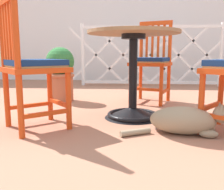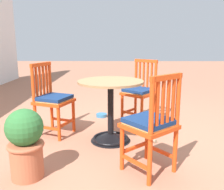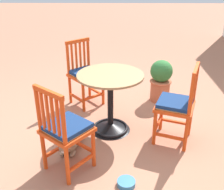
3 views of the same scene
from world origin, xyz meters
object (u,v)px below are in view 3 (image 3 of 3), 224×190
Objects in this scene: cafe_table at (110,109)px; pet_water_bowl at (126,183)px; orange_chair_facing_out at (65,130)px; tabby_cat at (71,140)px; terracotta_planter at (161,80)px; orange_chair_near_fence at (85,74)px; orange_chair_at_corner at (177,105)px.

cafe_table is 0.99m from pet_water_bowl.
cafe_table is 4.47× the size of pet_water_bowl.
orange_chair_facing_out is 1.23× the size of tabby_cat.
orange_chair_near_fence is at bearing -84.41° from terracotta_planter.
orange_chair_facing_out is 1.25m from orange_chair_at_corner.
orange_chair_facing_out is at bearing -29.78° from cafe_table.
cafe_table is at bearing -40.99° from terracotta_planter.
orange_chair_at_corner is 1.47× the size of terracotta_planter.
cafe_table is 0.82m from orange_chair_near_fence.
pet_water_bowl is at bearing 17.70° from orange_chair_near_fence.
pet_water_bowl is (0.57, 0.59, -0.07)m from tabby_cat.
tabby_cat is 4.37× the size of pet_water_bowl.
tabby_cat is at bearing -43.77° from terracotta_planter.
terracotta_planter is (-1.54, 1.12, -0.12)m from orange_chair_facing_out.
orange_chair_facing_out is 1.00× the size of orange_chair_at_corner.
orange_chair_at_corner is 1.23m from tabby_cat.
orange_chair_near_fence reaches higher than tabby_cat.
orange_chair_near_fence is at bearing -162.30° from pet_water_bowl.
orange_chair_facing_out is at bearing -1.58° from orange_chair_near_fence.
cafe_table is 0.60m from tabby_cat.
terracotta_planter is 1.88m from pet_water_bowl.
terracotta_planter reaches higher than pet_water_bowl.
orange_chair_near_fence is 1.15m from tabby_cat.
cafe_table reaches higher than tabby_cat.
orange_chair_at_corner is 1.04m from terracotta_planter.
orange_chair_facing_out and orange_chair_at_corner have the same top height.
tabby_cat is (0.37, -0.43, -0.19)m from cafe_table.
orange_chair_near_fence is 1.00× the size of orange_chair_at_corner.
orange_chair_facing_out is at bearing -66.02° from orange_chair_at_corner.
orange_chair_at_corner is 5.36× the size of pet_water_bowl.
cafe_table is at bearing 130.92° from tabby_cat.
pet_water_bowl is at bearing -37.74° from orange_chair_at_corner.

